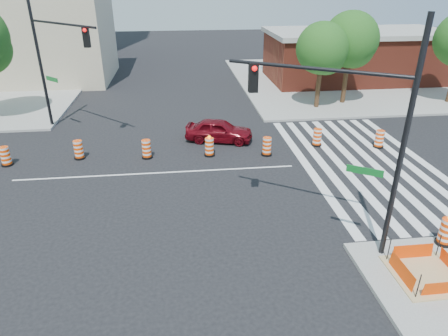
{
  "coord_description": "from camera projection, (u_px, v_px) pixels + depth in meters",
  "views": [
    {
      "loc": [
        1.23,
        -18.37,
        8.96
      ],
      "look_at": [
        3.09,
        -2.72,
        1.4
      ],
      "focal_mm": 32.0,
      "sensor_mm": 36.0,
      "label": 1
    }
  ],
  "objects": [
    {
      "name": "tree_north_d",
      "position": [
        351.0,
        43.0,
        29.22
      ],
      "size": [
        4.05,
        4.05,
        6.89
      ],
      "color": "#382314",
      "rests_on": "ground"
    },
    {
      "name": "sidewalk_ne",
      "position": [
        353.0,
        80.0,
        38.2
      ],
      "size": [
        22.0,
        22.0,
        0.15
      ],
      "primitive_type": "cube",
      "color": "gray",
      "rests_on": "ground"
    },
    {
      "name": "red_coupe",
      "position": [
        219.0,
        130.0,
        23.85
      ],
      "size": [
        4.27,
        2.59,
        1.36
      ],
      "primitive_type": "imported",
      "rotation": [
        0.0,
        0.0,
        1.31
      ],
      "color": "#620811",
      "rests_on": "ground"
    },
    {
      "name": "median_drum_4",
      "position": [
        209.0,
        147.0,
        21.97
      ],
      "size": [
        0.6,
        0.6,
        1.18
      ],
      "color": "black",
      "rests_on": "ground"
    },
    {
      "name": "excavation_pit",
      "position": [
        426.0,
        274.0,
        13.0
      ],
      "size": [
        2.2,
        2.2,
        0.9
      ],
      "color": "tan",
      "rests_on": "ground"
    },
    {
      "name": "median_drum_1",
      "position": [
        6.0,
        157.0,
        20.83
      ],
      "size": [
        0.6,
        0.6,
        1.02
      ],
      "color": "black",
      "rests_on": "ground"
    },
    {
      "name": "ground",
      "position": [
        157.0,
        173.0,
        20.19
      ],
      "size": [
        120.0,
        120.0,
        0.0
      ],
      "primitive_type": "plane",
      "color": "black",
      "rests_on": "ground"
    },
    {
      "name": "median_drum_3",
      "position": [
        147.0,
        150.0,
        21.7
      ],
      "size": [
        0.6,
        0.6,
        1.02
      ],
      "color": "black",
      "rests_on": "ground"
    },
    {
      "name": "median_drum_7",
      "position": [
        379.0,
        140.0,
        23.05
      ],
      "size": [
        0.6,
        0.6,
        1.02
      ],
      "color": "black",
      "rests_on": "ground"
    },
    {
      "name": "signal_pole_nw",
      "position": [
        53.0,
        50.0,
        23.31
      ],
      "size": [
        4.57,
        4.6,
        8.38
      ],
      "rotation": [
        0.0,
        0.0,
        -0.79
      ],
      "color": "black",
      "rests_on": "ground"
    },
    {
      "name": "lane_centerline",
      "position": [
        157.0,
        173.0,
        20.19
      ],
      "size": [
        14.0,
        0.12,
        0.01
      ],
      "primitive_type": "cube",
      "color": "silver",
      "rests_on": "ground"
    },
    {
      "name": "beige_midrise",
      "position": [
        28.0,
        25.0,
        36.45
      ],
      "size": [
        14.0,
        10.0,
        10.0
      ],
      "primitive_type": "cube",
      "color": "#B9AD8D",
      "rests_on": "ground"
    },
    {
      "name": "brick_storefront",
      "position": [
        356.0,
        56.0,
        37.23
      ],
      "size": [
        16.5,
        8.5,
        4.6
      ],
      "color": "maroon",
      "rests_on": "ground"
    },
    {
      "name": "tree_north_c",
      "position": [
        322.0,
        51.0,
        28.32
      ],
      "size": [
        3.72,
        3.68,
        6.26
      ],
      "color": "#382314",
      "rests_on": "ground"
    },
    {
      "name": "pit_drum",
      "position": [
        446.0,
        232.0,
        14.39
      ],
      "size": [
        0.6,
        0.6,
        1.18
      ],
      "color": "black",
      "rests_on": "ground"
    },
    {
      "name": "median_drum_5",
      "position": [
        267.0,
        147.0,
        22.04
      ],
      "size": [
        0.6,
        0.6,
        1.02
      ],
      "color": "black",
      "rests_on": "ground"
    },
    {
      "name": "median_drum_2",
      "position": [
        79.0,
        150.0,
        21.61
      ],
      "size": [
        0.6,
        0.6,
        1.02
      ],
      "color": "black",
      "rests_on": "ground"
    },
    {
      "name": "median_drum_6",
      "position": [
        317.0,
        138.0,
        23.29
      ],
      "size": [
        0.6,
        0.6,
        1.02
      ],
      "color": "black",
      "rests_on": "ground"
    },
    {
      "name": "signal_pole_se",
      "position": [
        351.0,
        118.0,
        12.75
      ],
      "size": [
        5.15,
        3.39,
        7.98
      ],
      "rotation": [
        0.0,
        0.0,
        2.57
      ],
      "color": "black",
      "rests_on": "ground"
    },
    {
      "name": "crosswalk_east",
      "position": [
        364.0,
        162.0,
        21.36
      ],
      "size": [
        6.75,
        13.5,
        0.01
      ],
      "color": "silver",
      "rests_on": "ground"
    }
  ]
}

